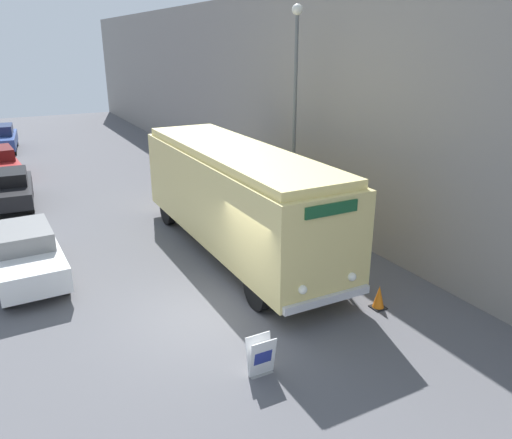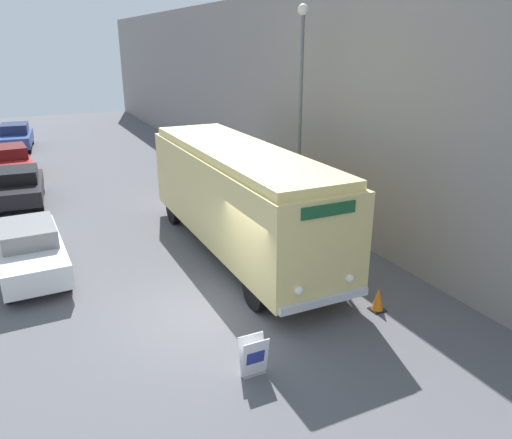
{
  "view_description": "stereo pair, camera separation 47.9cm",
  "coord_description": "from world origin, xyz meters",
  "px_view_note": "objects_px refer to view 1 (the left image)",
  "views": [
    {
      "loc": [
        -4.12,
        -10.3,
        6.5
      ],
      "look_at": [
        1.75,
        0.8,
        2.0
      ],
      "focal_mm": 35.0,
      "sensor_mm": 36.0,
      "label": 1
    },
    {
      "loc": [
        -3.7,
        -10.52,
        6.5
      ],
      "look_at": [
        1.75,
        0.8,
        2.0
      ],
      "focal_mm": 35.0,
      "sensor_mm": 36.0,
      "label": 2
    }
  ],
  "objects_px": {
    "parked_car_distant": "(0,138)",
    "streetlamp": "(295,93)",
    "vintage_bus": "(236,195)",
    "sign_board": "(261,357)",
    "parked_car_near": "(26,252)",
    "parked_car_mid": "(7,189)",
    "traffic_cone": "(379,297)"
  },
  "relations": [
    {
      "from": "parked_car_distant",
      "to": "streetlamp",
      "type": "bearing_deg",
      "value": -60.44
    },
    {
      "from": "vintage_bus",
      "to": "sign_board",
      "type": "height_order",
      "value": "vintage_bus"
    },
    {
      "from": "vintage_bus",
      "to": "streetlamp",
      "type": "relative_size",
      "value": 1.32
    },
    {
      "from": "vintage_bus",
      "to": "parked_car_distant",
      "type": "relative_size",
      "value": 2.18
    },
    {
      "from": "parked_car_distant",
      "to": "vintage_bus",
      "type": "bearing_deg",
      "value": -68.57
    },
    {
      "from": "parked_car_near",
      "to": "parked_car_mid",
      "type": "bearing_deg",
      "value": 89.34
    },
    {
      "from": "vintage_bus",
      "to": "parked_car_mid",
      "type": "relative_size",
      "value": 2.39
    },
    {
      "from": "streetlamp",
      "to": "parked_car_near",
      "type": "relative_size",
      "value": 1.66
    },
    {
      "from": "sign_board",
      "to": "parked_car_distant",
      "type": "height_order",
      "value": "parked_car_distant"
    },
    {
      "from": "streetlamp",
      "to": "vintage_bus",
      "type": "bearing_deg",
      "value": -156.9
    },
    {
      "from": "parked_car_distant",
      "to": "parked_car_mid",
      "type": "bearing_deg",
      "value": -85.48
    },
    {
      "from": "streetlamp",
      "to": "parked_car_distant",
      "type": "distance_m",
      "value": 22.29
    },
    {
      "from": "parked_car_distant",
      "to": "traffic_cone",
      "type": "height_order",
      "value": "parked_car_distant"
    },
    {
      "from": "vintage_bus",
      "to": "parked_car_distant",
      "type": "height_order",
      "value": "vintage_bus"
    },
    {
      "from": "vintage_bus",
      "to": "sign_board",
      "type": "bearing_deg",
      "value": -111.33
    },
    {
      "from": "streetlamp",
      "to": "parked_car_mid",
      "type": "height_order",
      "value": "streetlamp"
    },
    {
      "from": "parked_car_mid",
      "to": "traffic_cone",
      "type": "xyz_separation_m",
      "value": [
        7.93,
        -13.77,
        -0.44
      ]
    },
    {
      "from": "parked_car_mid",
      "to": "parked_car_distant",
      "type": "distance_m",
      "value": 12.45
    },
    {
      "from": "sign_board",
      "to": "parked_car_mid",
      "type": "height_order",
      "value": "parked_car_mid"
    },
    {
      "from": "traffic_cone",
      "to": "sign_board",
      "type": "bearing_deg",
      "value": -166.25
    },
    {
      "from": "parked_car_near",
      "to": "sign_board",
      "type": "bearing_deg",
      "value": -63.55
    },
    {
      "from": "sign_board",
      "to": "parked_car_distant",
      "type": "xyz_separation_m",
      "value": [
        -3.79,
        27.2,
        0.38
      ]
    },
    {
      "from": "parked_car_mid",
      "to": "parked_car_distant",
      "type": "height_order",
      "value": "parked_car_distant"
    },
    {
      "from": "parked_car_mid",
      "to": "parked_car_distant",
      "type": "bearing_deg",
      "value": 93.4
    },
    {
      "from": "vintage_bus",
      "to": "parked_car_near",
      "type": "distance_m",
      "value": 6.39
    },
    {
      "from": "parked_car_mid",
      "to": "sign_board",
      "type": "bearing_deg",
      "value": -70.77
    },
    {
      "from": "sign_board",
      "to": "vintage_bus",
      "type": "bearing_deg",
      "value": 68.67
    },
    {
      "from": "vintage_bus",
      "to": "streetlamp",
      "type": "height_order",
      "value": "streetlamp"
    },
    {
      "from": "sign_board",
      "to": "parked_car_near",
      "type": "bearing_deg",
      "value": 118.14
    },
    {
      "from": "sign_board",
      "to": "parked_car_distant",
      "type": "bearing_deg",
      "value": 97.94
    },
    {
      "from": "vintage_bus",
      "to": "parked_car_mid",
      "type": "bearing_deg",
      "value": 125.72
    },
    {
      "from": "sign_board",
      "to": "traffic_cone",
      "type": "relative_size",
      "value": 1.36
    }
  ]
}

